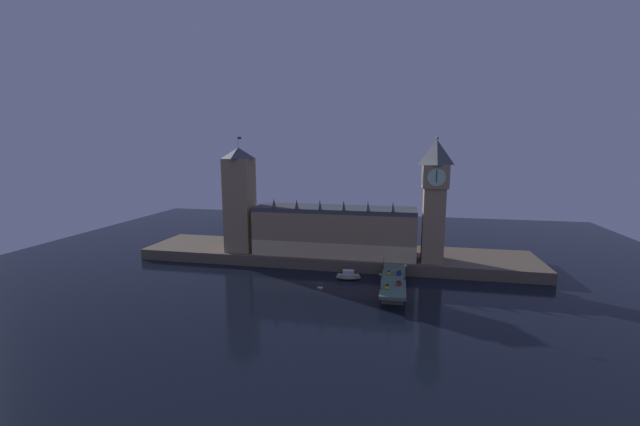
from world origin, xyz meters
name	(u,v)px	position (x,y,z in m)	size (l,w,h in m)	color
ground_plane	(320,283)	(0.00, 0.00, 0.00)	(400.00, 400.00, 0.00)	black
embankment	(334,255)	(0.00, 39.00, 2.99)	(220.00, 42.00, 5.97)	brown
parliament_hall	(335,231)	(1.52, 32.21, 18.97)	(88.05, 23.78, 31.33)	#9E845B
clock_tower	(434,197)	(53.41, 26.83, 39.69)	(13.08, 13.19, 63.80)	#9E845B
victoria_tower	(240,200)	(-52.31, 28.77, 35.27)	(14.82, 14.82, 64.37)	#9E845B
bridge	(393,283)	(34.74, -5.00, 4.08)	(10.69, 46.00, 6.15)	#476656
car_northbound_lead	(389,272)	(32.39, 1.42, 6.79)	(1.88, 4.15, 1.37)	yellow
car_northbound_trail	(387,286)	(32.39, -17.25, 6.76)	(1.93, 4.36, 1.31)	yellow
car_southbound_lead	(399,283)	(37.09, -12.15, 6.79)	(2.06, 3.94, 1.36)	red
car_southbound_trail	(399,273)	(37.09, 1.92, 6.84)	(2.02, 4.57, 1.48)	navy
pedestrian_mid_walk	(404,278)	(39.44, -5.73, 7.14)	(0.38, 0.38, 1.86)	black
street_lamp_near	(381,279)	(29.64, -19.72, 10.40)	(1.34, 0.60, 6.80)	#2D3333
street_lamp_mid	(405,270)	(39.84, -5.00, 10.38)	(1.34, 0.60, 6.78)	#2D3333
street_lamp_far	(384,260)	(29.64, 9.72, 10.17)	(1.34, 0.60, 6.43)	#2D3333
boat_upstream	(348,276)	(12.67, 7.41, 1.72)	(12.69, 6.00, 4.73)	#B2A893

